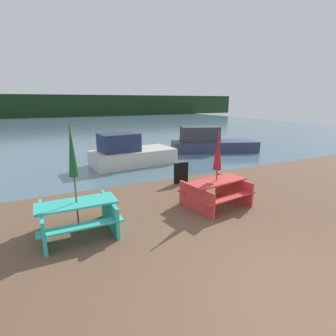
% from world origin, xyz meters
% --- Properties ---
extents(ground_plane, '(60.00, 60.00, 0.00)m').
position_xyz_m(ground_plane, '(0.00, 0.00, 0.00)').
color(ground_plane, brown).
extents(water, '(60.00, 50.00, 0.00)m').
position_xyz_m(water, '(0.00, 31.81, -0.00)').
color(water, slate).
rests_on(water, ground_plane).
extents(far_treeline, '(80.00, 1.60, 4.00)m').
position_xyz_m(far_treeline, '(0.00, 51.81, 2.00)').
color(far_treeline, '#193319').
rests_on(far_treeline, water).
extents(picnic_table_red, '(1.92, 1.61, 0.73)m').
position_xyz_m(picnic_table_red, '(1.13, 3.92, 0.44)').
color(picnic_table_red, red).
rests_on(picnic_table_red, ground_plane).
extents(picnic_table_teal, '(1.70, 1.39, 0.75)m').
position_xyz_m(picnic_table_teal, '(-2.60, 3.94, 0.45)').
color(picnic_table_teal, '#33B7A8').
rests_on(picnic_table_teal, ground_plane).
extents(umbrella_crimson, '(0.23, 0.23, 2.12)m').
position_xyz_m(umbrella_crimson, '(1.13, 3.92, 1.56)').
color(umbrella_crimson, brown).
rests_on(umbrella_crimson, ground_plane).
extents(umbrella_darkgreen, '(0.20, 0.20, 2.43)m').
position_xyz_m(umbrella_darkgreen, '(-2.60, 3.94, 1.84)').
color(umbrella_darkgreen, brown).
rests_on(umbrella_darkgreen, ground_plane).
extents(boat, '(3.92, 2.10, 1.48)m').
position_xyz_m(boat, '(0.52, 9.68, 0.54)').
color(boat, beige).
rests_on(boat, water).
extents(boat_second, '(5.15, 3.18, 1.45)m').
position_xyz_m(boat_second, '(5.76, 10.72, 0.52)').
color(boat_second, '#333856').
rests_on(boat_second, water).
extents(signboard, '(0.55, 0.08, 0.75)m').
position_xyz_m(signboard, '(1.27, 6.17, 0.38)').
color(signboard, black).
rests_on(signboard, ground_plane).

